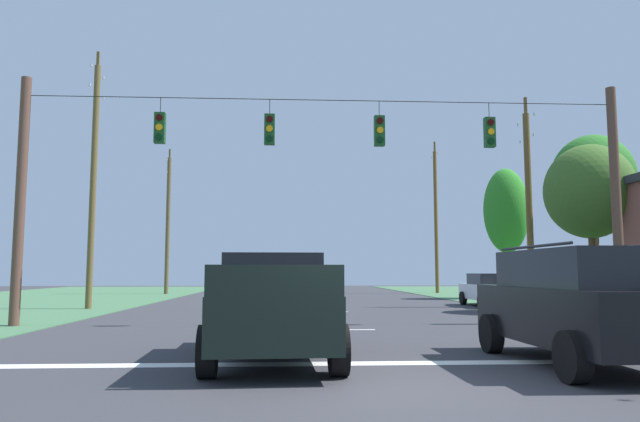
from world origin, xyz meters
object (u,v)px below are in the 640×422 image
(suv_black, at_px, (580,303))
(distant_car_crossing_white, at_px, (491,289))
(utility_pole_far_right, at_px, (436,219))
(tree_roadside_far_right, at_px, (506,211))
(pickup_truck, at_px, (272,306))
(utility_pole_mid_right, at_px, (529,203))
(utility_pole_mid_left, at_px, (93,177))
(tree_roadside_right, at_px, (590,192))
(overhead_signal_span, at_px, (326,187))
(tree_roadside_left, at_px, (593,179))
(utility_pole_far_left, at_px, (168,221))

(suv_black, height_order, distant_car_crossing_white, suv_black)
(utility_pole_far_right, xyz_separation_m, tree_roadside_far_right, (1.89, -9.31, -0.34))
(pickup_truck, height_order, suv_black, suv_black)
(utility_pole_mid_right, xyz_separation_m, utility_pole_mid_left, (-19.60, -0.53, 0.94))
(distant_car_crossing_white, xyz_separation_m, tree_roadside_right, (2.68, -4.26, 4.01))
(utility_pole_mid_left, height_order, tree_roadside_right, utility_pole_mid_left)
(utility_pole_mid_right, xyz_separation_m, tree_roadside_right, (0.99, -3.59, 0.03))
(overhead_signal_span, height_order, tree_roadside_left, tree_roadside_left)
(overhead_signal_span, distance_m, utility_pole_far_left, 26.78)
(pickup_truck, height_order, tree_roadside_right, tree_roadside_right)
(pickup_truck, height_order, distant_car_crossing_white, pickup_truck)
(suv_black, xyz_separation_m, tree_roadside_left, (9.71, 17.39, 5.02))
(utility_pole_mid_left, relative_size, utility_pole_far_left, 1.08)
(suv_black, xyz_separation_m, utility_pole_far_right, (6.14, 33.68, 4.51))
(utility_pole_mid_right, height_order, utility_pole_far_left, utility_pole_far_left)
(suv_black, relative_size, utility_pole_mid_right, 0.49)
(distant_car_crossing_white, bearing_deg, overhead_signal_span, -131.85)
(overhead_signal_span, xyz_separation_m, utility_pole_mid_left, (-9.66, 8.01, 1.54))
(utility_pole_mid_left, bearing_deg, overhead_signal_span, -39.66)
(tree_roadside_far_right, height_order, tree_roadside_left, tree_roadside_left)
(utility_pole_far_right, bearing_deg, suv_black, -100.33)
(suv_black, distance_m, tree_roadside_far_right, 26.00)
(tree_roadside_left, bearing_deg, pickup_truck, -132.71)
(overhead_signal_span, relative_size, utility_pole_far_left, 1.77)
(overhead_signal_span, relative_size, tree_roadside_left, 2.26)
(utility_pole_mid_right, bearing_deg, utility_pole_far_right, 89.78)
(pickup_truck, xyz_separation_m, utility_pole_far_right, (11.46, 32.58, 4.61))
(utility_pole_mid_right, height_order, utility_pole_mid_left, utility_pole_mid_left)
(suv_black, distance_m, utility_pole_mid_left, 21.34)
(utility_pole_far_left, distance_m, tree_roadside_far_right, 23.25)
(utility_pole_far_right, relative_size, tree_roadside_left, 1.40)
(pickup_truck, xyz_separation_m, utility_pole_mid_right, (11.40, 15.27, 3.80))
(suv_black, height_order, utility_pole_far_left, utility_pole_far_left)
(utility_pole_mid_left, distance_m, tree_roadside_right, 20.84)
(tree_roadside_far_right, relative_size, tree_roadside_left, 0.95)
(tree_roadside_right, bearing_deg, overhead_signal_span, -155.63)
(utility_pole_far_right, relative_size, utility_pole_mid_left, 1.01)
(tree_roadside_right, bearing_deg, suv_black, -118.92)
(utility_pole_mid_right, relative_size, tree_roadside_left, 1.19)
(overhead_signal_span, bearing_deg, utility_pole_far_right, 68.84)
(suv_black, bearing_deg, overhead_signal_span, 116.27)
(overhead_signal_span, relative_size, tree_roadside_far_right, 2.39)
(utility_pole_far_right, bearing_deg, utility_pole_far_left, -177.26)
(utility_pole_mid_right, distance_m, tree_roadside_far_right, 8.25)
(overhead_signal_span, xyz_separation_m, suv_black, (3.87, -7.83, -3.12))
(distant_car_crossing_white, xyz_separation_m, tree_roadside_far_right, (3.64, 7.33, 4.44))
(utility_pole_far_right, bearing_deg, tree_roadside_left, -77.64)
(utility_pole_far_right, xyz_separation_m, utility_pole_far_left, (-19.81, -0.95, -0.36))
(overhead_signal_span, xyz_separation_m, tree_roadside_right, (10.93, 4.95, 0.63))
(tree_roadside_right, bearing_deg, utility_pole_far_right, 92.53)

